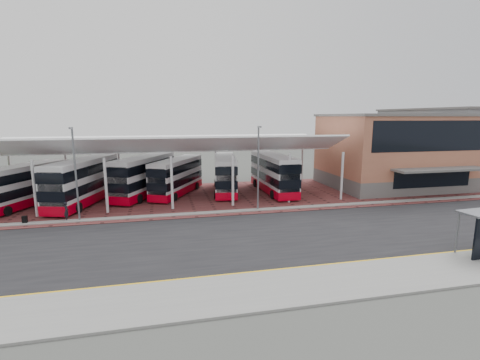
{
  "coord_description": "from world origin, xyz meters",
  "views": [
    {
      "loc": [
        -6.85,
        -24.97,
        8.91
      ],
      "look_at": [
        0.5,
        7.45,
        2.84
      ],
      "focal_mm": 26.0,
      "sensor_mm": 36.0,
      "label": 1
    }
  ],
  "objects_px": {
    "bus_2": "(144,176)",
    "bus_4": "(225,175)",
    "bus_3": "(177,177)",
    "pedestrian": "(66,211)",
    "bus_1": "(83,182)",
    "terminal": "(400,150)",
    "bus_0": "(22,186)",
    "bus_5": "(273,174)"
  },
  "relations": [
    {
      "from": "bus_2",
      "to": "bus_4",
      "type": "relative_size",
      "value": 1.04
    },
    {
      "from": "bus_3",
      "to": "pedestrian",
      "type": "distance_m",
      "value": 12.99
    },
    {
      "from": "bus_2",
      "to": "bus_1",
      "type": "bearing_deg",
      "value": -131.92
    },
    {
      "from": "terminal",
      "to": "bus_0",
      "type": "bearing_deg",
      "value": -178.29
    },
    {
      "from": "bus_0",
      "to": "bus_3",
      "type": "relative_size",
      "value": 1.02
    },
    {
      "from": "bus_5",
      "to": "pedestrian",
      "type": "bearing_deg",
      "value": -161.81
    },
    {
      "from": "bus_3",
      "to": "bus_4",
      "type": "distance_m",
      "value": 5.62
    },
    {
      "from": "bus_2",
      "to": "pedestrian",
      "type": "relative_size",
      "value": 6.52
    },
    {
      "from": "bus_2",
      "to": "bus_3",
      "type": "relative_size",
      "value": 1.1
    },
    {
      "from": "bus_0",
      "to": "bus_5",
      "type": "xyz_separation_m",
      "value": [
        26.39,
        1.08,
        0.16
      ]
    },
    {
      "from": "bus_5",
      "to": "pedestrian",
      "type": "height_order",
      "value": "bus_5"
    },
    {
      "from": "bus_0",
      "to": "bus_4",
      "type": "relative_size",
      "value": 0.97
    },
    {
      "from": "bus_2",
      "to": "bus_3",
      "type": "bearing_deg",
      "value": 24.43
    },
    {
      "from": "bus_2",
      "to": "bus_3",
      "type": "xyz_separation_m",
      "value": [
        3.63,
        -0.1,
        -0.19
      ]
    },
    {
      "from": "terminal",
      "to": "bus_5",
      "type": "distance_m",
      "value": 17.2
    },
    {
      "from": "bus_0",
      "to": "pedestrian",
      "type": "bearing_deg",
      "value": -25.07
    },
    {
      "from": "bus_0",
      "to": "bus_1",
      "type": "bearing_deg",
      "value": 23.73
    },
    {
      "from": "pedestrian",
      "to": "bus_0",
      "type": "bearing_deg",
      "value": 20.87
    },
    {
      "from": "bus_2",
      "to": "bus_5",
      "type": "height_order",
      "value": "bus_2"
    },
    {
      "from": "terminal",
      "to": "bus_1",
      "type": "xyz_separation_m",
      "value": [
        -37.79,
        -1.28,
        -2.31
      ]
    },
    {
      "from": "terminal",
      "to": "bus_4",
      "type": "bearing_deg",
      "value": 177.43
    },
    {
      "from": "bus_1",
      "to": "bus_4",
      "type": "distance_m",
      "value": 15.35
    },
    {
      "from": "bus_3",
      "to": "bus_4",
      "type": "bearing_deg",
      "value": 27.07
    },
    {
      "from": "bus_2",
      "to": "terminal",
      "type": "bearing_deg",
      "value": 24.03
    },
    {
      "from": "terminal",
      "to": "bus_4",
      "type": "distance_m",
      "value": 22.78
    },
    {
      "from": "pedestrian",
      "to": "bus_3",
      "type": "bearing_deg",
      "value": -69.77
    },
    {
      "from": "bus_3",
      "to": "bus_4",
      "type": "height_order",
      "value": "bus_4"
    },
    {
      "from": "bus_1",
      "to": "pedestrian",
      "type": "bearing_deg",
      "value": -75.47
    },
    {
      "from": "terminal",
      "to": "pedestrian",
      "type": "distance_m",
      "value": 38.94
    },
    {
      "from": "bus_4",
      "to": "terminal",
      "type": "bearing_deg",
      "value": 6.07
    },
    {
      "from": "bus_1",
      "to": "bus_0",
      "type": "bearing_deg",
      "value": -163.03
    },
    {
      "from": "bus_0",
      "to": "pedestrian",
      "type": "height_order",
      "value": "bus_0"
    },
    {
      "from": "terminal",
      "to": "pedestrian",
      "type": "xyz_separation_m",
      "value": [
        -38.04,
        -7.42,
        -3.77
      ]
    },
    {
      "from": "bus_2",
      "to": "bus_5",
      "type": "bearing_deg",
      "value": 20.9
    },
    {
      "from": "terminal",
      "to": "bus_1",
      "type": "distance_m",
      "value": 37.88
    },
    {
      "from": "bus_4",
      "to": "bus_1",
      "type": "bearing_deg",
      "value": -162.74
    },
    {
      "from": "bus_1",
      "to": "bus_3",
      "type": "bearing_deg",
      "value": 30.34
    },
    {
      "from": "bus_0",
      "to": "bus_3",
      "type": "bearing_deg",
      "value": 32.24
    },
    {
      "from": "terminal",
      "to": "bus_2",
      "type": "bearing_deg",
      "value": 177.99
    },
    {
      "from": "bus_0",
      "to": "pedestrian",
      "type": "distance_m",
      "value": 8.25
    },
    {
      "from": "bus_3",
      "to": "bus_5",
      "type": "xyz_separation_m",
      "value": [
        11.2,
        -1.23,
        0.18
      ]
    },
    {
      "from": "bus_0",
      "to": "bus_1",
      "type": "distance_m",
      "value": 5.64
    }
  ]
}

